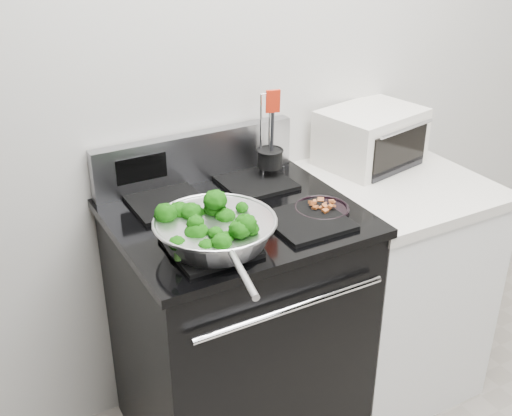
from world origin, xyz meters
TOP-DOWN VIEW (x-y plane):
  - back_wall at (0.00, 1.75)m, footprint 4.00×0.02m
  - gas_range at (-0.30, 1.41)m, footprint 0.79×0.69m
  - counter at (0.39, 1.41)m, footprint 0.62×0.68m
  - skillet at (-0.45, 1.25)m, footprint 0.37×0.58m
  - broccoli_pile at (-0.45, 1.25)m, footprint 0.29×0.29m
  - bacon_plate at (-0.04, 1.29)m, footprint 0.18×0.18m
  - utensil_holder at (-0.06, 1.60)m, footprint 0.11×0.11m
  - toaster_oven at (0.40, 1.60)m, footprint 0.43×0.36m

SIDE VIEW (x-z plane):
  - counter at x=0.39m, z-range 0.00..0.92m
  - gas_range at x=-0.30m, z-range -0.08..1.05m
  - bacon_plate at x=-0.04m, z-range 0.95..0.99m
  - skillet at x=-0.45m, z-range 0.97..1.05m
  - utensil_holder at x=-0.06m, z-range 0.84..1.18m
  - broccoli_pile at x=-0.45m, z-range 0.98..1.08m
  - toaster_oven at x=0.40m, z-range 0.92..1.14m
  - back_wall at x=0.00m, z-range 0.00..2.70m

